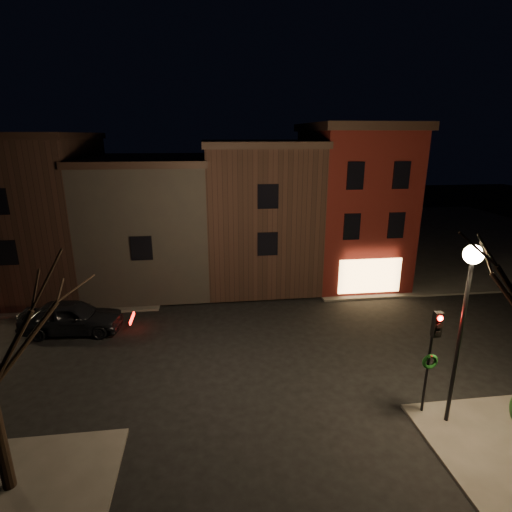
% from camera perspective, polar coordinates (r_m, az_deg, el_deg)
% --- Properties ---
extents(ground, '(120.00, 120.00, 0.00)m').
position_cam_1_polar(ground, '(19.75, -0.33, -13.10)').
color(ground, black).
rests_on(ground, ground).
extents(sidewalk_far_right, '(30.00, 30.00, 0.12)m').
position_cam_1_polar(sidewalk_far_right, '(44.17, 22.92, 2.73)').
color(sidewalk_far_right, '#2D2B28').
rests_on(sidewalk_far_right, ground).
extents(sidewalk_far_left, '(30.00, 30.00, 0.12)m').
position_cam_1_polar(sidewalk_far_left, '(42.25, -32.17, 0.84)').
color(sidewalk_far_left, '#2D2B28').
rests_on(sidewalk_far_left, ground).
extents(corner_building, '(6.50, 8.50, 10.50)m').
position_cam_1_polar(corner_building, '(28.65, 13.47, 7.47)').
color(corner_building, '#4B100D').
rests_on(corner_building, ground).
extents(row_building_a, '(7.30, 10.30, 9.40)m').
position_cam_1_polar(row_building_a, '(28.16, 0.08, 6.60)').
color(row_building_a, black).
rests_on(row_building_a, ground).
extents(row_building_b, '(7.80, 10.30, 8.40)m').
position_cam_1_polar(row_building_b, '(28.27, -14.71, 5.05)').
color(row_building_b, black).
rests_on(row_building_b, ground).
extents(row_building_c, '(7.30, 10.30, 9.90)m').
position_cam_1_polar(row_building_c, '(29.96, -28.75, 5.63)').
color(row_building_c, black).
rests_on(row_building_c, ground).
extents(street_lamp_near, '(0.60, 0.60, 6.48)m').
position_cam_1_polar(street_lamp_near, '(14.52, 28.01, -4.05)').
color(street_lamp_near, black).
rests_on(street_lamp_near, sidewalk_near_right).
extents(traffic_signal, '(0.58, 0.38, 4.05)m').
position_cam_1_polar(traffic_signal, '(15.50, 23.89, -11.81)').
color(traffic_signal, black).
rests_on(traffic_signal, sidewalk_near_right).
extents(parked_car_a, '(5.17, 2.35, 1.72)m').
position_cam_1_polar(parked_car_a, '(22.95, -24.83, -7.90)').
color(parked_car_a, black).
rests_on(parked_car_a, ground).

